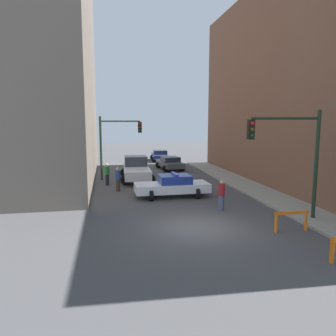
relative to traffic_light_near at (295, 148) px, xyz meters
The scene contains 12 objects.
ground_plane 5.90m from the traffic_light_near, behind, with size 120.00×120.00×0.00m, color #424244.
sidewalk_right 3.77m from the traffic_light_near, ahead, with size 2.40×44.00×0.12m.
traffic_light_near is the anchor object (origin of this frame).
traffic_light_far 15.46m from the traffic_light_near, 121.30° to the left, with size 3.44×0.35×5.20m.
police_car 8.19m from the traffic_light_near, 126.64° to the left, with size 4.72×2.40×1.52m.
white_truck 14.29m from the traffic_light_near, 116.75° to the left, with size 2.77×5.47×1.90m.
parked_car_near 18.26m from the traffic_light_near, 97.94° to the left, with size 2.56×4.46×1.31m.
parked_car_mid 25.58m from the traffic_light_near, 95.16° to the left, with size 2.46×4.41×1.31m.
pedestrian_crossing 11.91m from the traffic_light_near, 133.32° to the left, with size 0.51×0.51×1.66m.
pedestrian_corner 14.13m from the traffic_light_near, 128.71° to the left, with size 0.47×0.47×1.66m.
pedestrian_sidewalk 4.51m from the traffic_light_near, 136.29° to the left, with size 0.39×0.39×1.66m.
barrier_mid 3.30m from the traffic_light_near, 121.40° to the right, with size 1.60×0.17×0.90m.
Camera 1 is at (-3.93, -13.82, 4.79)m, focal length 35.00 mm.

